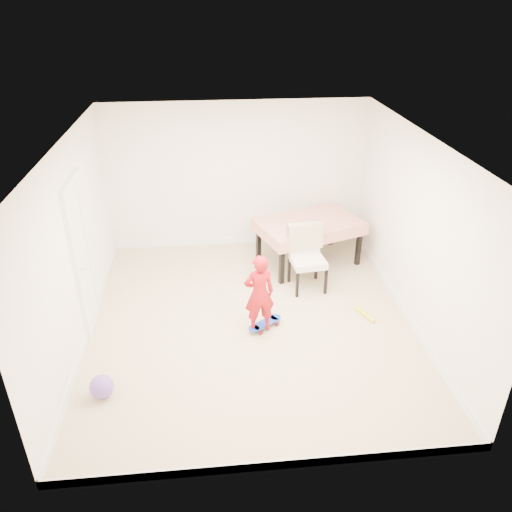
{
  "coord_description": "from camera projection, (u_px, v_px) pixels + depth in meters",
  "views": [
    {
      "loc": [
        -0.51,
        -5.8,
        4.19
      ],
      "look_at": [
        0.1,
        0.2,
        0.95
      ],
      "focal_mm": 35.0,
      "sensor_mm": 36.0,
      "label": 1
    }
  ],
  "objects": [
    {
      "name": "ground",
      "position": [
        250.0,
        321.0,
        7.11
      ],
      "size": [
        5.0,
        5.0,
        0.0
      ],
      "primitive_type": "plane",
      "color": "#C4AF88",
      "rests_on": "ground"
    },
    {
      "name": "wall_right",
      "position": [
        415.0,
        233.0,
        6.69
      ],
      "size": [
        0.04,
        5.0,
        2.6
      ],
      "primitive_type": "cube",
      "color": "white",
      "rests_on": "ground"
    },
    {
      "name": "child",
      "position": [
        259.0,
        296.0,
        6.65
      ],
      "size": [
        0.45,
        0.33,
        1.15
      ],
      "primitive_type": "imported",
      "rotation": [
        0.0,
        0.0,
        3.29
      ],
      "color": "#B6121A",
      "rests_on": "ground"
    },
    {
      "name": "dining_table",
      "position": [
        308.0,
        242.0,
        8.47
      ],
      "size": [
        1.91,
        1.54,
        0.78
      ],
      "primitive_type": null,
      "rotation": [
        0.0,
        0.0,
        0.34
      ],
      "color": "#AB090E",
      "rests_on": "ground"
    },
    {
      "name": "wall_front",
      "position": [
        276.0,
        367.0,
        4.32
      ],
      "size": [
        4.5,
        0.04,
        2.6
      ],
      "primitive_type": "cube",
      "color": "white",
      "rests_on": "ground"
    },
    {
      "name": "foam_toy",
      "position": [
        365.0,
        314.0,
        7.22
      ],
      "size": [
        0.21,
        0.39,
        0.06
      ],
      "primitive_type": "cylinder",
      "rotation": [
        1.57,
        0.0,
        0.39
      ],
      "color": "yellow",
      "rests_on": "ground"
    },
    {
      "name": "baseboard_back",
      "position": [
        238.0,
        240.0,
        9.26
      ],
      "size": [
        4.5,
        0.02,
        0.12
      ],
      "primitive_type": "cube",
      "color": "white",
      "rests_on": "ground"
    },
    {
      "name": "baseboard_front",
      "position": [
        274.0,
        465.0,
        4.9
      ],
      "size": [
        4.5,
        0.02,
        0.12
      ],
      "primitive_type": "cube",
      "color": "white",
      "rests_on": "ground"
    },
    {
      "name": "ceiling",
      "position": [
        249.0,
        143.0,
        5.89
      ],
      "size": [
        4.5,
        5.0,
        0.04
      ],
      "primitive_type": "cube",
      "color": "white",
      "rests_on": "wall_back"
    },
    {
      "name": "baseboard_right",
      "position": [
        403.0,
        309.0,
        7.28
      ],
      "size": [
        0.02,
        5.0,
        0.12
      ],
      "primitive_type": "cube",
      "color": "white",
      "rests_on": "ground"
    },
    {
      "name": "wall_left",
      "position": [
        74.0,
        248.0,
        6.3
      ],
      "size": [
        0.04,
        5.0,
        2.6
      ],
      "primitive_type": "cube",
      "color": "white",
      "rests_on": "ground"
    },
    {
      "name": "door",
      "position": [
        83.0,
        256.0,
        6.69
      ],
      "size": [
        0.11,
        0.94,
        2.11
      ],
      "primitive_type": "cube",
      "color": "white",
      "rests_on": "ground"
    },
    {
      "name": "balloon",
      "position": [
        102.0,
        387.0,
        5.75
      ],
      "size": [
        0.28,
        0.28,
        0.28
      ],
      "primitive_type": "sphere",
      "color": "#754DB9",
      "rests_on": "ground"
    },
    {
      "name": "dining_chair",
      "position": [
        308.0,
        259.0,
        7.68
      ],
      "size": [
        0.63,
        0.7,
        1.02
      ],
      "primitive_type": null,
      "rotation": [
        0.0,
        0.0,
        0.11
      ],
      "color": "beige",
      "rests_on": "ground"
    },
    {
      "name": "wall_back",
      "position": [
        237.0,
        177.0,
        8.67
      ],
      "size": [
        4.5,
        0.04,
        2.6
      ],
      "primitive_type": "cube",
      "color": "white",
      "rests_on": "ground"
    },
    {
      "name": "skateboard",
      "position": [
        265.0,
        325.0,
        6.97
      ],
      "size": [
        0.57,
        0.49,
        0.08
      ],
      "primitive_type": null,
      "rotation": [
        0.0,
        0.0,
        0.62
      ],
      "color": "blue",
      "rests_on": "ground"
    },
    {
      "name": "baseboard_left",
      "position": [
        89.0,
        328.0,
        6.88
      ],
      "size": [
        0.02,
        5.0,
        0.12
      ],
      "primitive_type": "cube",
      "color": "white",
      "rests_on": "ground"
    }
  ]
}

